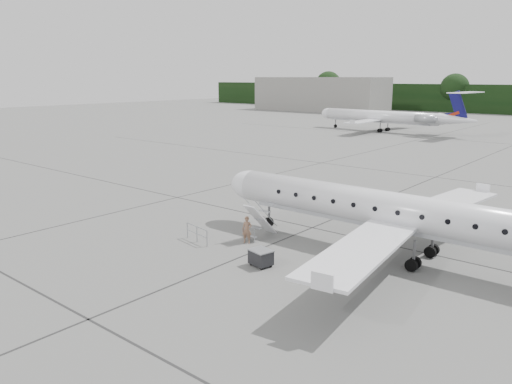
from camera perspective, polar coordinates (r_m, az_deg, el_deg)
The scene contains 8 objects.
ground at distance 26.43m, azimuth 6.95°, elevation -9.31°, with size 320.00×320.00×0.00m, color slate.
terminal_building at distance 154.94m, azimuth 7.36°, elevation 11.04°, with size 40.00×14.00×10.00m, color gray.
main_regional_jet at distance 28.56m, azimuth 17.09°, elevation -0.31°, with size 28.86×20.78×7.40m, color silver, non-canonical shape.
airstair at distance 31.58m, azimuth 0.51°, elevation -3.24°, with size 0.85×2.33×2.32m, color silver, non-canonical shape.
passenger at distance 30.71m, azimuth -1.04°, elevation -4.34°, with size 0.62×0.40×1.69m, color brown.
safety_railing at distance 31.17m, azimuth -6.77°, elevation -4.82°, with size 2.20×0.08×1.00m, color #909398, non-canonical shape.
baggage_cart at distance 27.15m, azimuth 0.56°, elevation -7.48°, with size 1.14×0.92×0.99m, color black, non-canonical shape.
bg_regional_left at distance 97.49m, azimuth 13.96°, elevation 9.02°, with size 29.52×21.26×7.74m, color silver, non-canonical shape.
Camera 1 is at (13.06, -20.70, 9.99)m, focal length 35.00 mm.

